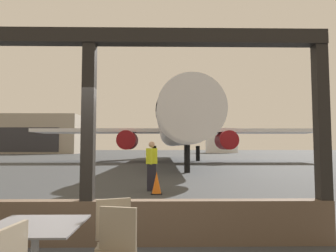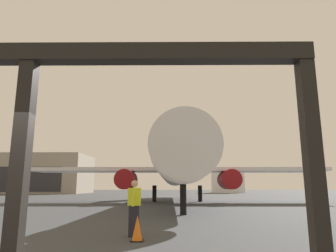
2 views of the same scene
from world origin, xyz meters
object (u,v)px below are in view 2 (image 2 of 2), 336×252
(ground_crew_worker, at_px, (134,207))
(distant_hangar, at_px, (41,174))
(traffic_cone, at_px, (137,229))
(fuel_storage_tank, at_px, (228,180))
(airplane, at_px, (177,167))

(ground_crew_worker, xyz_separation_m, distant_hangar, (-30.38, 64.45, 3.61))
(ground_crew_worker, distance_m, distant_hangar, 71.34)
(traffic_cone, xyz_separation_m, fuel_storage_tank, (15.95, 71.17, 2.85))
(fuel_storage_tank, bearing_deg, airplane, -106.08)
(airplane, height_order, traffic_cone, airplane)
(airplane, height_order, distant_hangar, airplane)
(airplane, height_order, fuel_storage_tank, airplane)
(ground_crew_worker, relative_size, traffic_cone, 2.39)
(airplane, xyz_separation_m, ground_crew_worker, (-1.86, -20.88, -2.62))
(airplane, bearing_deg, ground_crew_worker, -95.10)
(traffic_cone, xyz_separation_m, distant_hangar, (-30.57, 65.21, 4.17))
(distant_hangar, xyz_separation_m, fuel_storage_tank, (46.52, 5.96, -1.32))
(distant_hangar, bearing_deg, ground_crew_worker, -64.76)
(traffic_cone, bearing_deg, distant_hangar, 115.12)
(traffic_cone, bearing_deg, airplane, 85.58)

